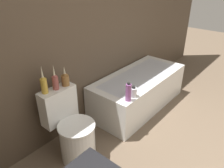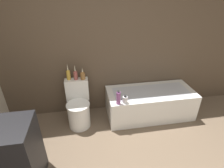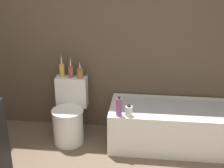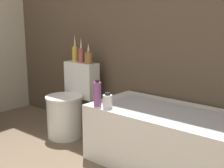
# 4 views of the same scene
# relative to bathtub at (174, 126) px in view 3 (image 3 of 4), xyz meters

# --- Properties ---
(wall_back_tiled) EXTENTS (6.40, 0.06, 2.60)m
(wall_back_tiled) POSITION_rel_bathtub_xyz_m (-0.83, 0.38, 1.05)
(wall_back_tiled) COLOR brown
(wall_back_tiled) RESTS_ON ground_plane
(bathtub) EXTENTS (1.49, 0.65, 0.48)m
(bathtub) POSITION_rel_bathtub_xyz_m (0.00, 0.00, 0.00)
(bathtub) COLOR white
(bathtub) RESTS_ON ground
(toilet) EXTENTS (0.37, 0.51, 0.74)m
(toilet) POSITION_rel_bathtub_xyz_m (-1.24, -0.02, 0.06)
(toilet) COLOR white
(toilet) RESTS_ON ground
(vase_gold) EXTENTS (0.06, 0.06, 0.28)m
(vase_gold) POSITION_rel_bathtub_xyz_m (-1.35, 0.18, 0.58)
(vase_gold) COLOR gold
(vase_gold) RESTS_ON toilet
(vase_silver) EXTENTS (0.06, 0.06, 0.25)m
(vase_silver) POSITION_rel_bathtub_xyz_m (-1.24, 0.16, 0.58)
(vase_silver) COLOR #994C47
(vase_silver) RESTS_ON toilet
(vase_bronze) EXTENTS (0.08, 0.08, 0.20)m
(vase_bronze) POSITION_rel_bathtub_xyz_m (-1.13, 0.15, 0.56)
(vase_bronze) COLOR olive
(vase_bronze) RESTS_ON toilet
(shampoo_bottle_tall) EXTENTS (0.06, 0.06, 0.22)m
(shampoo_bottle_tall) POSITION_rel_bathtub_xyz_m (-0.62, -0.26, 0.34)
(shampoo_bottle_tall) COLOR #8C4C8C
(shampoo_bottle_tall) RESTS_ON bathtub
(shampoo_bottle_short) EXTENTS (0.08, 0.08, 0.13)m
(shampoo_bottle_short) POSITION_rel_bathtub_xyz_m (-0.52, -0.26, 0.30)
(shampoo_bottle_short) COLOR silver
(shampoo_bottle_short) RESTS_ON bathtub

